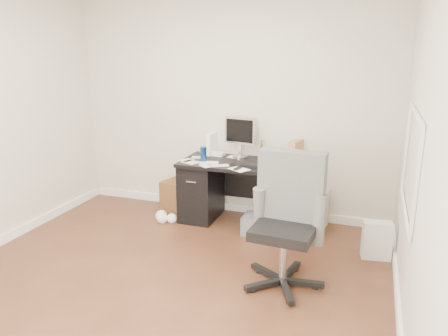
% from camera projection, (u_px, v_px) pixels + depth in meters
% --- Properties ---
extents(ground, '(4.00, 4.00, 0.00)m').
position_uv_depth(ground, '(159.00, 286.00, 3.87)').
color(ground, '#462416').
rests_on(ground, ground).
extents(room_shell, '(4.02, 4.02, 2.71)m').
position_uv_depth(room_shell, '(156.00, 98.00, 3.44)').
color(room_shell, beige).
rests_on(room_shell, ground).
extents(desk, '(1.50, 0.70, 0.75)m').
position_uv_depth(desk, '(245.00, 191.00, 5.17)').
color(desk, black).
rests_on(desk, ground).
extents(loose_papers, '(1.10, 0.60, 0.00)m').
position_uv_depth(loose_papers, '(227.00, 162.00, 5.09)').
color(loose_papers, white).
rests_on(loose_papers, desk).
extents(lcd_monitor, '(0.43, 0.29, 0.50)m').
position_uv_depth(lcd_monitor, '(240.00, 137.00, 5.24)').
color(lcd_monitor, '#BCBDC1').
rests_on(lcd_monitor, desk).
extents(keyboard, '(0.50, 0.21, 0.03)m').
position_uv_depth(keyboard, '(253.00, 165.00, 4.91)').
color(keyboard, black).
rests_on(keyboard, desk).
extents(computer_mouse, '(0.08, 0.08, 0.07)m').
position_uv_depth(computer_mouse, '(282.00, 165.00, 4.84)').
color(computer_mouse, '#BCBDC1').
rests_on(computer_mouse, desk).
extents(travel_mug, '(0.09, 0.09, 0.17)m').
position_uv_depth(travel_mug, '(203.00, 154.00, 5.11)').
color(travel_mug, navy).
rests_on(travel_mug, desk).
extents(white_binder, '(0.13, 0.24, 0.27)m').
position_uv_depth(white_binder, '(212.00, 144.00, 5.43)').
color(white_binder, white).
rests_on(white_binder, desk).
extents(magazine_file, '(0.18, 0.26, 0.28)m').
position_uv_depth(magazine_file, '(296.00, 152.00, 4.97)').
color(magazine_file, '#AA7C52').
rests_on(magazine_file, desk).
extents(pen_cup, '(0.11, 0.11, 0.23)m').
position_uv_depth(pen_cup, '(262.00, 149.00, 5.23)').
color(pen_cup, brown).
rests_on(pen_cup, desk).
extents(yellow_book, '(0.23, 0.28, 0.05)m').
position_uv_depth(yellow_book, '(300.00, 170.00, 4.69)').
color(yellow_book, gold).
rests_on(yellow_book, desk).
extents(paper_remote, '(0.28, 0.26, 0.02)m').
position_uv_depth(paper_remote, '(239.00, 169.00, 4.79)').
color(paper_remote, white).
rests_on(paper_remote, desk).
extents(office_chair, '(0.72, 0.72, 1.19)m').
position_uv_depth(office_chair, '(284.00, 223.00, 3.73)').
color(office_chair, '#4F524F').
rests_on(office_chair, ground).
extents(pc_tower, '(0.24, 0.46, 0.44)m').
position_uv_depth(pc_tower, '(317.00, 211.00, 5.03)').
color(pc_tower, '#BBB6A9').
rests_on(pc_tower, ground).
extents(shopping_bag, '(0.31, 0.24, 0.38)m').
position_uv_depth(shopping_bag, '(377.00, 240.00, 4.34)').
color(shopping_bag, silver).
rests_on(shopping_bag, ground).
extents(wicker_basket, '(0.51, 0.51, 0.41)m').
position_uv_depth(wicker_basket, '(182.00, 196.00, 5.57)').
color(wicker_basket, '#4A3416').
rests_on(wicker_basket, ground).
extents(desk_printer, '(0.36, 0.30, 0.21)m').
position_uv_depth(desk_printer, '(259.00, 225.00, 4.94)').
color(desk_printer, slate).
rests_on(desk_printer, ground).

